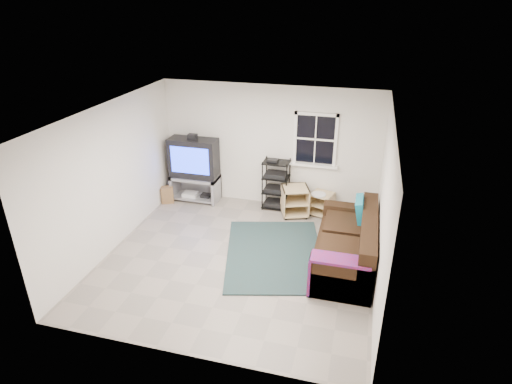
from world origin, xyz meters
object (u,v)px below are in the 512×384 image
(side_table_left, at_px, (294,199))
(tv_unit, at_px, (194,165))
(av_rack, at_px, (276,187))
(side_table_right, at_px, (322,202))
(sofa, at_px, (348,246))

(side_table_left, bearing_deg, tv_unit, 176.91)
(tv_unit, bearing_deg, av_rack, 1.96)
(av_rack, xyz_separation_m, side_table_left, (0.44, -0.18, -0.15))
(side_table_right, relative_size, sofa, 0.25)
(side_table_right, xyz_separation_m, sofa, (0.64, -1.73, 0.07))
(side_table_right, bearing_deg, sofa, -69.66)
(tv_unit, relative_size, sofa, 0.71)
(tv_unit, height_order, av_rack, tv_unit)
(av_rack, height_order, sofa, av_rack)
(side_table_left, relative_size, sofa, 0.31)
(av_rack, bearing_deg, side_table_right, -2.23)
(tv_unit, relative_size, side_table_left, 2.26)
(side_table_left, bearing_deg, av_rack, 157.29)
(tv_unit, distance_m, sofa, 3.88)
(side_table_right, bearing_deg, av_rack, 177.77)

